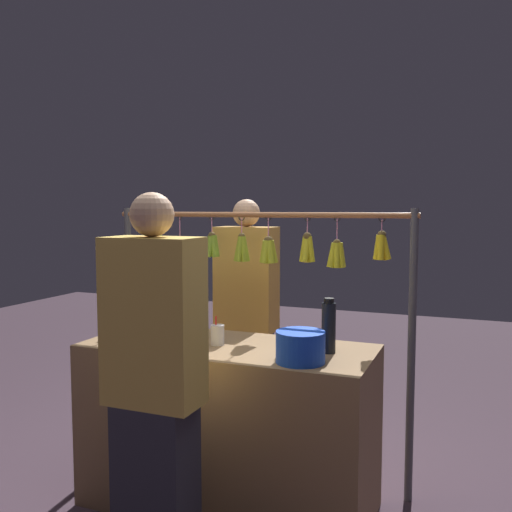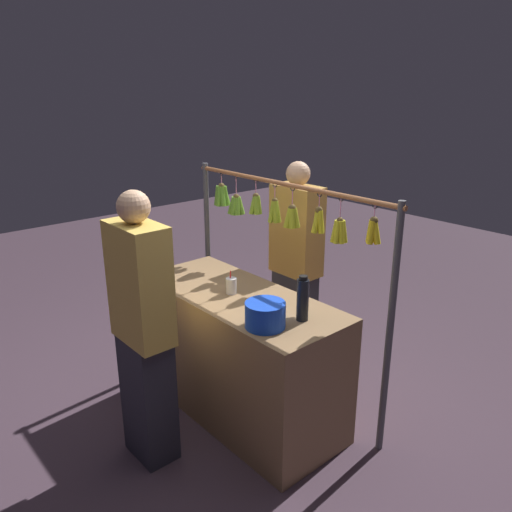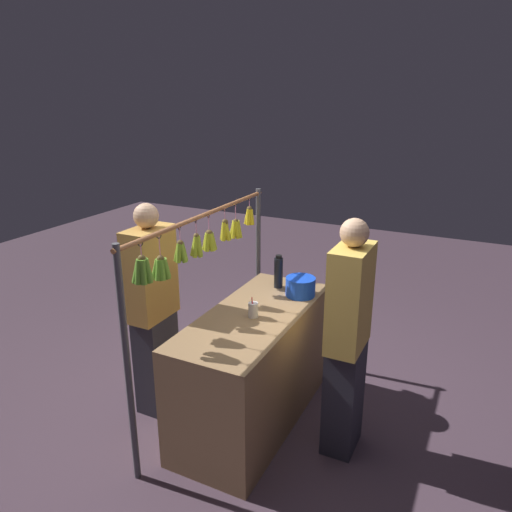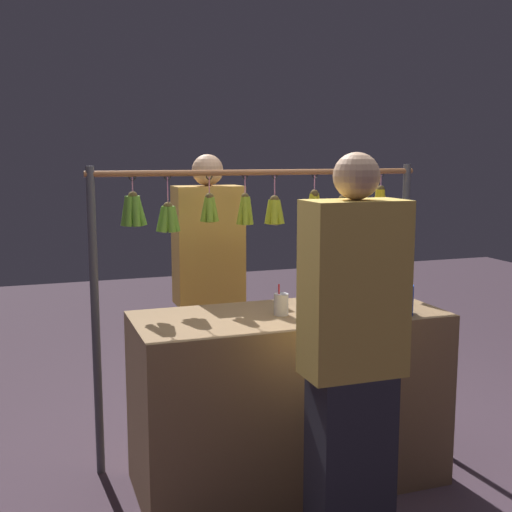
{
  "view_description": "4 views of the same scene",
  "coord_description": "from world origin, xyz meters",
  "px_view_note": "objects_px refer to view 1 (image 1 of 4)",
  "views": [
    {
      "loc": [
        -1.25,
        2.71,
        1.64
      ],
      "look_at": [
        -0.17,
        0.0,
        1.39
      ],
      "focal_mm": 39.34,
      "sensor_mm": 36.0,
      "label": 1
    },
    {
      "loc": [
        -2.43,
        1.97,
        2.24
      ],
      "look_at": [
        -0.18,
        0.0,
        1.22
      ],
      "focal_mm": 35.49,
      "sensor_mm": 36.0,
      "label": 2
    },
    {
      "loc": [
        2.92,
        1.46,
        2.45
      ],
      "look_at": [
        -0.03,
        0.0,
        1.34
      ],
      "focal_mm": 34.1,
      "sensor_mm": 36.0,
      "label": 3
    },
    {
      "loc": [
        1.24,
        3.03,
        1.7
      ],
      "look_at": [
        0.18,
        0.0,
        1.2
      ],
      "focal_mm": 46.58,
      "sensor_mm": 36.0,
      "label": 4
    }
  ],
  "objects_px": {
    "customer_person": "(155,396)",
    "vendor_person": "(247,325)",
    "water_bottle": "(329,327)",
    "blue_bucket": "(300,347)",
    "drink_cup": "(217,335)"
  },
  "relations": [
    {
      "from": "customer_person",
      "to": "vendor_person",
      "type": "bearing_deg",
      "value": -82.34
    },
    {
      "from": "water_bottle",
      "to": "vendor_person",
      "type": "xyz_separation_m",
      "value": [
        0.76,
        -0.72,
        -0.2
      ]
    },
    {
      "from": "water_bottle",
      "to": "customer_person",
      "type": "bearing_deg",
      "value": 53.57
    },
    {
      "from": "water_bottle",
      "to": "vendor_person",
      "type": "distance_m",
      "value": 1.06
    },
    {
      "from": "blue_bucket",
      "to": "drink_cup",
      "type": "xyz_separation_m",
      "value": [
        0.52,
        -0.16,
        -0.02
      ]
    },
    {
      "from": "vendor_person",
      "to": "customer_person",
      "type": "xyz_separation_m",
      "value": [
        -0.2,
        1.48,
        0.0
      ]
    },
    {
      "from": "drink_cup",
      "to": "customer_person",
      "type": "height_order",
      "value": "customer_person"
    },
    {
      "from": "water_bottle",
      "to": "vendor_person",
      "type": "relative_size",
      "value": 0.17
    },
    {
      "from": "vendor_person",
      "to": "customer_person",
      "type": "bearing_deg",
      "value": 97.66
    },
    {
      "from": "water_bottle",
      "to": "customer_person",
      "type": "distance_m",
      "value": 0.96
    },
    {
      "from": "drink_cup",
      "to": "vendor_person",
      "type": "height_order",
      "value": "vendor_person"
    },
    {
      "from": "water_bottle",
      "to": "drink_cup",
      "type": "relative_size",
      "value": 1.8
    },
    {
      "from": "water_bottle",
      "to": "drink_cup",
      "type": "bearing_deg",
      "value": 6.28
    },
    {
      "from": "blue_bucket",
      "to": "drink_cup",
      "type": "relative_size",
      "value": 1.51
    },
    {
      "from": "drink_cup",
      "to": "vendor_person",
      "type": "xyz_separation_m",
      "value": [
        0.16,
        -0.78,
        -0.12
      ]
    }
  ]
}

